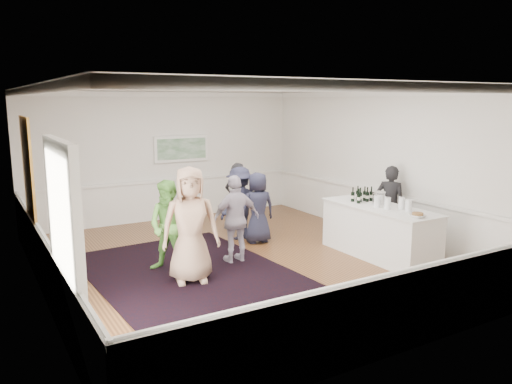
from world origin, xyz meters
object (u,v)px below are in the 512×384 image
guest_tan (190,225)px  guest_dark_b (237,197)px  guest_navy (258,208)px  ice_bucket (379,198)px  nut_bowl (418,215)px  serving_table (379,231)px  guest_lilac (236,219)px  guest_green (170,226)px  guest_dark_a (240,203)px  bartender (390,205)px

guest_tan → guest_dark_b: bearing=64.0°
guest_navy → ice_bucket: size_ratio=5.80×
nut_bowl → guest_dark_b: bearing=108.8°
serving_table → guest_lilac: size_ratio=1.49×
guest_green → guest_dark_b: guest_green is taller
guest_dark_a → guest_dark_b: (0.25, 0.61, 0.00)m
ice_bucket → nut_bowl: ice_bucket is taller
guest_tan → guest_lilac: guest_tan is taller
serving_table → guest_lilac: guest_lilac is taller
guest_green → guest_navy: 2.39m
serving_table → ice_bucket: size_ratio=9.41×
serving_table → ice_bucket: (0.11, 0.16, 0.61)m
guest_green → ice_bucket: guest_green is taller
guest_navy → guest_green: bearing=27.6°
guest_tan → ice_bucket: guest_tan is taller
serving_table → bartender: bartender is taller
guest_dark_a → ice_bucket: bearing=114.2°
guest_tan → nut_bowl: size_ratio=7.22×
guest_tan → guest_dark_a: bearing=59.4°
bartender → guest_tan: guest_tan is taller
ice_bucket → guest_dark_a: bearing=128.7°
serving_table → bartender: (0.78, 0.51, 0.34)m
guest_lilac → nut_bowl: size_ratio=6.11×
guest_tan → ice_bucket: size_ratio=7.47×
guest_dark_b → serving_table: bearing=115.1°
serving_table → guest_navy: bearing=127.1°
ice_bucket → bartender: bearing=27.3°
serving_table → guest_dark_b: 3.42m
guest_tan → guest_dark_b: size_ratio=1.22×
guest_green → guest_dark_a: guest_green is taller
nut_bowl → guest_green: bearing=148.9°
guest_dark_a → guest_lilac: bearing=44.2°
guest_dark_a → guest_dark_b: 0.66m
guest_green → guest_navy: guest_green is taller
guest_lilac → guest_dark_b: 2.24m
serving_table → guest_tan: guest_tan is taller
guest_dark_a → guest_tan: bearing=29.6°
bartender → guest_navy: bartender is taller
guest_green → guest_dark_b: (2.30, 1.83, -0.02)m
guest_green → nut_bowl: bearing=11.8°
guest_dark_a → guest_navy: size_ratio=1.05×
guest_dark_b → guest_green: bearing=37.8°
guest_dark_a → nut_bowl: bearing=100.8°
guest_lilac → guest_dark_a: size_ratio=1.04×
bartender → guest_dark_b: bearing=12.7°
guest_dark_b → guest_lilac: bearing=60.8°
serving_table → nut_bowl: 1.13m
bartender → guest_navy: (-2.31, 1.51, -0.08)m
guest_dark_b → ice_bucket: (1.59, -2.90, 0.31)m
guest_lilac → guest_dark_a: (0.82, 1.35, -0.03)m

